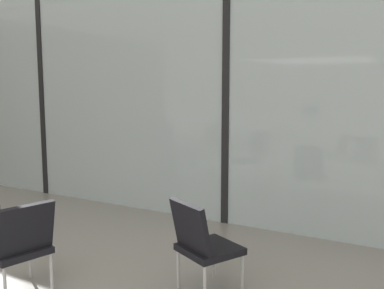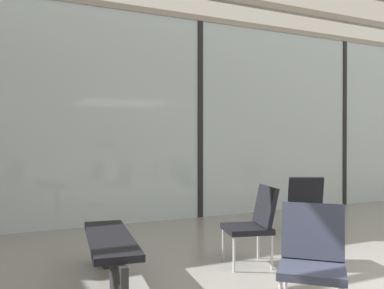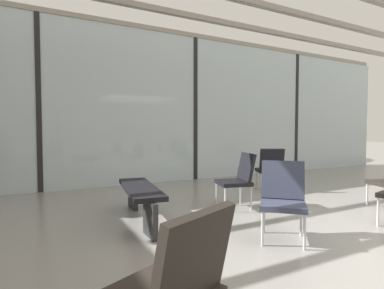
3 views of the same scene
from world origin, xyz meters
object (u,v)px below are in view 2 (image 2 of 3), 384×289
object	(u,v)px
parked_airplane	(132,110)
waiting_bench	(110,247)
lounge_chair_5	(254,220)
lounge_chair_2	(303,202)
lounge_chair_1	(312,255)

from	to	relation	value
parked_airplane	waiting_bench	xyz separation A→B (m)	(-2.34, -7.10, -1.89)
parked_airplane	lounge_chair_5	size ratio (longest dim) A/B	14.80
parked_airplane	lounge_chair_2	world-z (taller)	parked_airplane
parked_airplane	waiting_bench	distance (m)	7.71
parked_airplane	waiting_bench	world-z (taller)	parked_airplane
parked_airplane	lounge_chair_1	xyz separation A→B (m)	(-1.11, -8.49, -1.76)
parked_airplane	lounge_chair_1	size ratio (longest dim) A/B	14.80
lounge_chair_5	waiting_bench	bearing A→B (deg)	-77.29
lounge_chair_5	parked_airplane	bearing A→B (deg)	-171.51
waiting_bench	lounge_chair_5	bearing A→B (deg)	-83.90
lounge_chair_2	waiting_bench	bearing A→B (deg)	40.87
lounge_chair_2	waiting_bench	xyz separation A→B (m)	(-2.99, -0.76, -0.13)
lounge_chair_1	lounge_chair_5	world-z (taller)	same
lounge_chair_5	waiting_bench	world-z (taller)	lounge_chair_5
lounge_chair_2	lounge_chair_5	world-z (taller)	same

